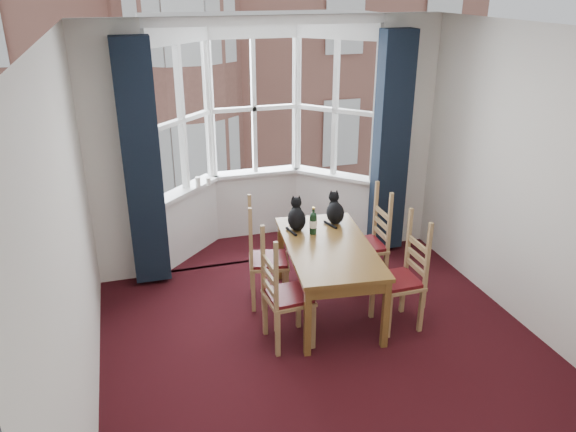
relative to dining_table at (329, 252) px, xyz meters
name	(u,v)px	position (x,y,z in m)	size (l,w,h in m)	color
floor	(339,370)	(-0.25, -0.96, -0.65)	(4.50, 4.50, 0.00)	black
ceiling	(353,34)	(-0.25, -0.96, 2.15)	(4.50, 4.50, 0.00)	white
wall_left	(72,257)	(-2.25, -0.96, 0.75)	(4.50, 4.50, 0.00)	silver
wall_right	(559,196)	(1.75, -0.96, 0.75)	(4.50, 4.50, 0.00)	silver
wall_near	(547,429)	(-0.25, -3.21, 0.75)	(4.00, 4.00, 0.00)	silver
wall_back_pier_left	(118,159)	(-1.90, 1.29, 0.75)	(0.70, 0.12, 2.80)	silver
wall_back_pier_right	(402,135)	(1.40, 1.29, 0.75)	(0.70, 0.12, 2.80)	silver
bay_window	(259,135)	(-0.25, 1.79, 0.75)	(2.76, 0.94, 2.80)	white
curtain_left	(142,166)	(-1.67, 1.11, 0.70)	(0.38, 0.22, 2.60)	black
curtain_right	(391,145)	(1.17, 1.11, 0.70)	(0.38, 0.22, 2.60)	black
dining_table	(329,252)	(0.00, 0.00, 0.00)	(0.99, 1.62, 0.73)	brown
chair_left_near	(279,299)	(-0.63, -0.43, -0.18)	(0.43, 0.45, 0.92)	#9E7C4D
chair_left_far	(260,261)	(-0.62, 0.33, -0.18)	(0.48, 0.49, 0.92)	#9E7C4D
chair_right_near	(407,280)	(0.64, -0.45, -0.18)	(0.41, 0.43, 0.92)	#9E7C4D
chair_right_far	(373,245)	(0.65, 0.35, -0.18)	(0.41, 0.43, 0.92)	#9E7C4D
cat_left	(297,217)	(-0.19, 0.46, 0.22)	(0.23, 0.29, 0.36)	black
cat_right	(335,211)	(0.26, 0.50, 0.21)	(0.21, 0.28, 0.35)	black
wine_bottle	(313,222)	(-0.06, 0.30, 0.21)	(0.07, 0.07, 0.29)	black
candle_tall	(198,182)	(-1.04, 1.64, 0.28)	(0.06, 0.06, 0.13)	white
candle_short	(208,182)	(-0.91, 1.67, 0.27)	(0.06, 0.06, 0.09)	white
street	(149,134)	(-0.25, 31.29, -6.65)	(80.00, 80.00, 0.00)	#333335
tenement_building	(167,35)	(-0.25, 13.05, 0.95)	(18.40, 7.80, 15.20)	#9A5F4F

